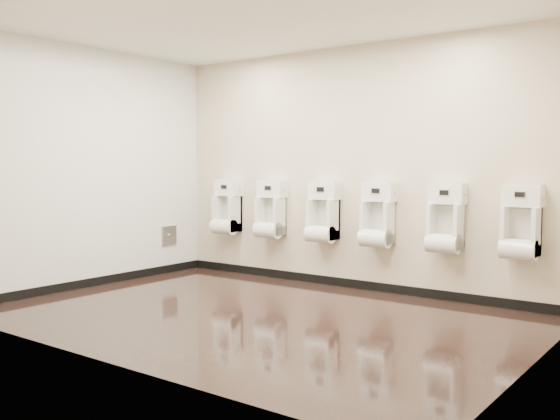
# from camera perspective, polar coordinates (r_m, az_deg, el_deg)

# --- Properties ---
(ground) EXTENTS (5.00, 3.50, 0.00)m
(ground) POSITION_cam_1_polar(r_m,az_deg,el_deg) (6.00, -2.10, -9.65)
(ground) COLOR black
(ground) RESTS_ON ground
(ceiling) EXTENTS (5.00, 3.50, 0.00)m
(ceiling) POSITION_cam_1_polar(r_m,az_deg,el_deg) (6.00, -2.17, 17.33)
(ceiling) COLOR silver
(back_wall) EXTENTS (5.00, 0.02, 2.80)m
(back_wall) POSITION_cam_1_polar(r_m,az_deg,el_deg) (7.28, 6.57, 3.84)
(back_wall) COLOR beige
(back_wall) RESTS_ON ground
(front_wall) EXTENTS (5.00, 0.02, 2.80)m
(front_wall) POSITION_cam_1_polar(r_m,az_deg,el_deg) (4.61, -15.98, 3.64)
(front_wall) COLOR beige
(front_wall) RESTS_ON ground
(left_wall) EXTENTS (0.02, 3.50, 2.80)m
(left_wall) POSITION_cam_1_polar(r_m,az_deg,el_deg) (7.66, -16.88, 3.70)
(left_wall) COLOR beige
(left_wall) RESTS_ON ground
(right_wall) EXTENTS (0.02, 3.50, 2.80)m
(right_wall) POSITION_cam_1_polar(r_m,az_deg,el_deg) (4.69, 22.43, 3.49)
(right_wall) COLOR beige
(right_wall) RESTS_ON ground
(tile_overlay_left) EXTENTS (0.01, 3.50, 2.80)m
(tile_overlay_left) POSITION_cam_1_polar(r_m,az_deg,el_deg) (7.65, -16.86, 3.70)
(tile_overlay_left) COLOR white
(tile_overlay_left) RESTS_ON ground
(skirting_back) EXTENTS (5.00, 0.02, 0.10)m
(skirting_back) POSITION_cam_1_polar(r_m,az_deg,el_deg) (7.40, 6.44, -6.67)
(skirting_back) COLOR black
(skirting_back) RESTS_ON ground
(skirting_left) EXTENTS (0.02, 3.50, 0.10)m
(skirting_left) POSITION_cam_1_polar(r_m,az_deg,el_deg) (7.77, -16.62, -6.30)
(skirting_left) COLOR black
(skirting_left) RESTS_ON ground
(access_panel) EXTENTS (0.04, 0.25, 0.25)m
(access_panel) POSITION_cam_1_polar(r_m,az_deg,el_deg) (8.46, -10.12, -2.28)
(access_panel) COLOR #9E9EA3
(access_panel) RESTS_ON left_wall
(urinal_0) EXTENTS (0.38, 0.29, 0.71)m
(urinal_0) POSITION_cam_1_polar(r_m,az_deg,el_deg) (8.28, -4.91, -0.10)
(urinal_0) COLOR white
(urinal_0) RESTS_ON back_wall
(urinal_1) EXTENTS (0.38, 0.29, 0.71)m
(urinal_1) POSITION_cam_1_polar(r_m,az_deg,el_deg) (7.81, -0.88, -0.34)
(urinal_1) COLOR white
(urinal_1) RESTS_ON back_wall
(urinal_2) EXTENTS (0.38, 0.29, 0.71)m
(urinal_2) POSITION_cam_1_polar(r_m,az_deg,el_deg) (7.36, 3.92, -0.61)
(urinal_2) COLOR white
(urinal_2) RESTS_ON back_wall
(urinal_3) EXTENTS (0.38, 0.29, 0.71)m
(urinal_3) POSITION_cam_1_polar(r_m,az_deg,el_deg) (7.00, 8.90, -0.89)
(urinal_3) COLOR white
(urinal_3) RESTS_ON back_wall
(urinal_4) EXTENTS (0.38, 0.29, 0.71)m
(urinal_4) POSITION_cam_1_polar(r_m,az_deg,el_deg) (6.67, 14.89, -1.22)
(urinal_4) COLOR white
(urinal_4) RESTS_ON back_wall
(urinal_5) EXTENTS (0.38, 0.29, 0.71)m
(urinal_5) POSITION_cam_1_polar(r_m,az_deg,el_deg) (6.43, 21.14, -1.54)
(urinal_5) COLOR white
(urinal_5) RESTS_ON back_wall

